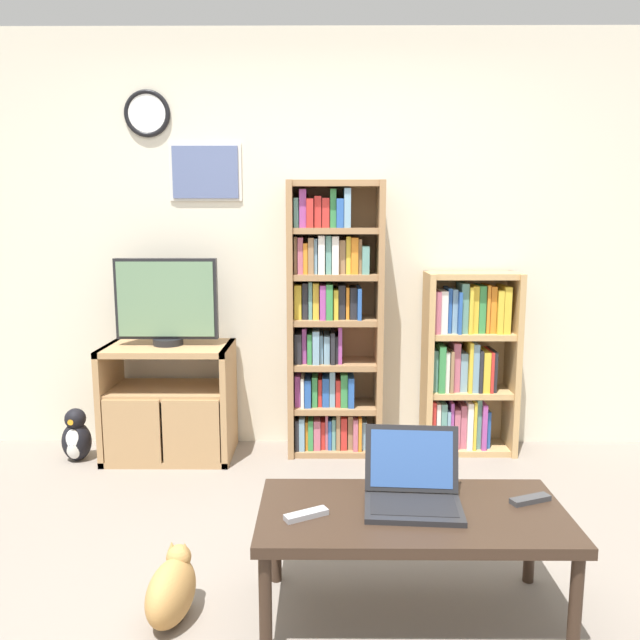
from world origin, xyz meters
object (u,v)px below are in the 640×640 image
at_px(bookshelf_short, 466,363).
at_px(penguin_figurine, 76,437).
at_px(coffee_table, 412,521).
at_px(cat, 172,590).
at_px(tv_stand, 169,402).
at_px(remote_near_laptop, 306,515).
at_px(television, 167,302).
at_px(laptop, 412,486).
at_px(bookshelf_tall, 331,322).
at_px(remote_far_from_laptop, 530,499).

bearing_deg(bookshelf_short, penguin_figurine, -175.25).
bearing_deg(coffee_table, bookshelf_short, 71.45).
bearing_deg(cat, tv_stand, 113.28).
bearing_deg(remote_near_laptop, tv_stand, 0.11).
bearing_deg(bookshelf_short, cat, -129.85).
bearing_deg(tv_stand, bookshelf_short, 3.96).
bearing_deg(tv_stand, remote_near_laptop, -61.45).
distance_m(television, coffee_table, 2.12).
relative_size(laptop, penguin_figurine, 1.13).
bearing_deg(bookshelf_tall, penguin_figurine, -173.09).
relative_size(bookshelf_tall, remote_far_from_laptop, 10.19).
bearing_deg(bookshelf_tall, coffee_table, -80.68).
relative_size(television, bookshelf_tall, 0.36).
bearing_deg(cat, laptop, 14.73).
relative_size(bookshelf_short, laptop, 3.08).
bearing_deg(tv_stand, penguin_figurine, -172.66).
bearing_deg(television, cat, -76.38).
bearing_deg(penguin_figurine, coffee_table, -39.40).
xyz_separation_m(tv_stand, coffee_table, (1.27, -1.57, 0.03)).
distance_m(bookshelf_tall, coffee_table, 1.77).
height_order(bookshelf_short, coffee_table, bookshelf_short).
bearing_deg(coffee_table, laptop, 82.87).
distance_m(coffee_table, remote_far_from_laptop, 0.45).
distance_m(bookshelf_tall, bookshelf_short, 0.89).
xyz_separation_m(tv_stand, laptop, (1.28, -1.52, 0.13)).
bearing_deg(television, tv_stand, -94.59).
height_order(bookshelf_tall, remote_near_laptop, bookshelf_tall).
xyz_separation_m(bookshelf_tall, coffee_table, (0.28, -1.69, -0.45)).
relative_size(coffee_table, cat, 2.21).
bearing_deg(remote_near_laptop, bookshelf_short, -56.85).
bearing_deg(laptop, tv_stand, 134.07).
distance_m(coffee_table, cat, 0.91).
height_order(cat, penguin_figurine, penguin_figurine).
height_order(tv_stand, remote_far_from_laptop, tv_stand).
xyz_separation_m(remote_near_laptop, remote_far_from_laptop, (0.83, 0.13, 0.00)).
distance_m(television, remote_near_laptop, 1.95).
bearing_deg(remote_near_laptop, television, -0.31).
distance_m(bookshelf_short, penguin_figurine, 2.44).
bearing_deg(coffee_table, tv_stand, 128.91).
relative_size(remote_near_laptop, cat, 0.32).
relative_size(coffee_table, remote_near_laptop, 6.86).
bearing_deg(remote_far_from_laptop, bookshelf_tall, 2.23).
bearing_deg(remote_near_laptop, penguin_figurine, 14.37).
distance_m(tv_stand, penguin_figurine, 0.60).
distance_m(laptop, remote_far_from_laptop, 0.44).
bearing_deg(bookshelf_tall, tv_stand, -173.33).
relative_size(remote_far_from_laptop, penguin_figurine, 0.51).
bearing_deg(cat, television, 113.01).
bearing_deg(tv_stand, bookshelf_tall, 6.67).
bearing_deg(remote_near_laptop, bookshelf_tall, -31.85).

